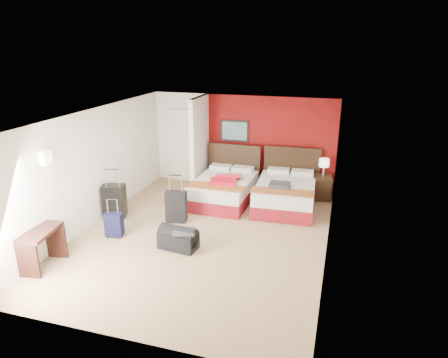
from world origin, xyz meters
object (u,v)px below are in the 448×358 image
at_px(bed_right, 285,195).
at_px(suitcase_charcoal, 176,208).
at_px(red_suitcase_open, 226,179).
at_px(desk, 43,249).
at_px(bed_left, 223,190).
at_px(nightstand, 322,187).
at_px(duffel_bag, 178,239).
at_px(table_lamp, 324,167).
at_px(suitcase_navy, 114,226).
at_px(suitcase_black, 114,202).

bearing_deg(bed_right, suitcase_charcoal, -147.94).
xyz_separation_m(red_suitcase_open, desk, (-2.27, -3.81, -0.28)).
bearing_deg(bed_left, nightstand, 21.76).
bearing_deg(bed_left, desk, -117.82).
bearing_deg(red_suitcase_open, duffel_bag, -106.41).
xyz_separation_m(bed_left, table_lamp, (2.36, 0.89, 0.55)).
height_order(bed_right, desk, desk).
height_order(bed_right, table_lamp, table_lamp).
xyz_separation_m(suitcase_navy, duffel_bag, (1.45, -0.09, -0.06)).
bearing_deg(bed_right, table_lamp, 41.13).
relative_size(red_suitcase_open, table_lamp, 1.93).
bearing_deg(bed_left, suitcase_charcoal, -113.27).
height_order(table_lamp, suitcase_navy, table_lamp).
relative_size(nightstand, suitcase_black, 0.83).
distance_m(duffel_bag, desk, 2.43).
height_order(bed_left, duffel_bag, bed_left).
bearing_deg(bed_right, suitcase_black, -157.60).
xyz_separation_m(nightstand, suitcase_navy, (-3.95, -3.39, -0.07)).
bearing_deg(suitcase_black, suitcase_charcoal, -8.65).
relative_size(duffel_bag, desk, 0.86).
bearing_deg(nightstand, duffel_bag, -132.67).
height_order(suitcase_charcoal, desk, desk).
distance_m(red_suitcase_open, suitcase_navy, 2.96).
distance_m(bed_left, desk, 4.47).
relative_size(bed_right, suitcase_charcoal, 2.97).
xyz_separation_m(red_suitcase_open, duffel_bag, (-0.24, -2.49, -0.45)).
bearing_deg(suitcase_black, bed_right, 9.34).
bearing_deg(table_lamp, suitcase_charcoal, -142.32).
relative_size(suitcase_black, suitcase_charcoal, 1.12).
height_order(suitcase_black, duffel_bag, suitcase_black).
bearing_deg(red_suitcase_open, bed_left, 124.07).
bearing_deg(suitcase_navy, nightstand, 31.46).
xyz_separation_m(suitcase_charcoal, duffel_bag, (0.52, -1.14, -0.15)).
relative_size(suitcase_black, suitcase_navy, 1.54).
xyz_separation_m(table_lamp, suitcase_black, (-4.46, -2.52, -0.47)).
bearing_deg(suitcase_charcoal, bed_right, 23.60).
distance_m(nightstand, desk, 6.60).
distance_m(red_suitcase_open, desk, 4.44).
height_order(bed_right, duffel_bag, bed_right).
bearing_deg(nightstand, red_suitcase_open, -163.37).
bearing_deg(table_lamp, nightstand, 0.00).
height_order(suitcase_black, suitcase_navy, suitcase_black).
height_order(nightstand, table_lamp, table_lamp).
xyz_separation_m(bed_right, duffel_bag, (-1.68, -2.68, -0.11)).
xyz_separation_m(bed_left, duffel_bag, (-0.14, -2.59, -0.11)).
bearing_deg(table_lamp, bed_left, -159.44).
height_order(red_suitcase_open, suitcase_charcoal, red_suitcase_open).
distance_m(table_lamp, duffel_bag, 4.33).
height_order(nightstand, duffel_bag, nightstand).
distance_m(bed_right, red_suitcase_open, 1.49).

